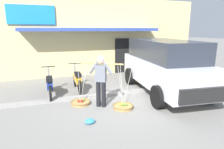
{
  "coord_description": "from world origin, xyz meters",
  "views": [
    {
      "loc": [
        -2.19,
        -6.08,
        2.5
      ],
      "look_at": [
        0.12,
        0.6,
        0.85
      ],
      "focal_mm": 30.96,
      "sensor_mm": 36.0,
      "label": 1
    }
  ],
  "objects_px": {
    "motorcycle_nearest_shop": "(50,85)",
    "motorcycle_second_in_row": "(77,80)",
    "fruit_vendor": "(101,78)",
    "parked_truck": "(164,65)",
    "wooden_crate": "(134,79)",
    "plastic_litter_bag": "(90,121)",
    "fruit_basket_right_side": "(123,106)",
    "fruit_basket_left_side": "(81,102)"
  },
  "relations": [
    {
      "from": "parked_truck",
      "to": "wooden_crate",
      "type": "height_order",
      "value": "parked_truck"
    },
    {
      "from": "fruit_vendor",
      "to": "wooden_crate",
      "type": "xyz_separation_m",
      "value": [
        2.32,
        2.37,
        -0.82
      ]
    },
    {
      "from": "wooden_crate",
      "to": "fruit_basket_left_side",
      "type": "bearing_deg",
      "value": -146.17
    },
    {
      "from": "motorcycle_second_in_row",
      "to": "wooden_crate",
      "type": "xyz_separation_m",
      "value": [
        2.78,
        0.38,
        -0.29
      ]
    },
    {
      "from": "fruit_basket_left_side",
      "to": "plastic_litter_bag",
      "type": "xyz_separation_m",
      "value": [
        -0.01,
        -1.47,
        -0.0
      ]
    },
    {
      "from": "fruit_basket_left_side",
      "to": "parked_truck",
      "type": "bearing_deg",
      "value": 4.2
    },
    {
      "from": "motorcycle_nearest_shop",
      "to": "motorcycle_second_in_row",
      "type": "distance_m",
      "value": 1.17
    },
    {
      "from": "plastic_litter_bag",
      "to": "wooden_crate",
      "type": "xyz_separation_m",
      "value": [
        2.95,
        3.44,
        0.09
      ]
    },
    {
      "from": "fruit_basket_right_side",
      "to": "plastic_litter_bag",
      "type": "height_order",
      "value": "fruit_basket_right_side"
    },
    {
      "from": "fruit_vendor",
      "to": "motorcycle_nearest_shop",
      "type": "height_order",
      "value": "fruit_vendor"
    },
    {
      "from": "fruit_vendor",
      "to": "motorcycle_nearest_shop",
      "type": "bearing_deg",
      "value": 134.46
    },
    {
      "from": "fruit_basket_left_side",
      "to": "motorcycle_second_in_row",
      "type": "distance_m",
      "value": 1.64
    },
    {
      "from": "parked_truck",
      "to": "fruit_basket_left_side",
      "type": "bearing_deg",
      "value": -175.8
    },
    {
      "from": "parked_truck",
      "to": "wooden_crate",
      "type": "distance_m",
      "value": 2.03
    },
    {
      "from": "parked_truck",
      "to": "fruit_vendor",
      "type": "bearing_deg",
      "value": -166.99
    },
    {
      "from": "motorcycle_nearest_shop",
      "to": "parked_truck",
      "type": "distance_m",
      "value": 4.54
    },
    {
      "from": "plastic_litter_bag",
      "to": "motorcycle_nearest_shop",
      "type": "bearing_deg",
      "value": 109.43
    },
    {
      "from": "motorcycle_second_in_row",
      "to": "plastic_litter_bag",
      "type": "bearing_deg",
      "value": -93.03
    },
    {
      "from": "fruit_basket_right_side",
      "to": "plastic_litter_bag",
      "type": "bearing_deg",
      "value": -151.67
    },
    {
      "from": "fruit_basket_right_side",
      "to": "motorcycle_second_in_row",
      "type": "height_order",
      "value": "fruit_basket_right_side"
    },
    {
      "from": "parked_truck",
      "to": "wooden_crate",
      "type": "relative_size",
      "value": 11.29
    },
    {
      "from": "fruit_basket_left_side",
      "to": "plastic_litter_bag",
      "type": "relative_size",
      "value": 5.18
    },
    {
      "from": "motorcycle_nearest_shop",
      "to": "motorcycle_second_in_row",
      "type": "bearing_deg",
      "value": 19.4
    },
    {
      "from": "motorcycle_nearest_shop",
      "to": "parked_truck",
      "type": "bearing_deg",
      "value": -12.24
    },
    {
      "from": "fruit_basket_left_side",
      "to": "motorcycle_second_in_row",
      "type": "xyz_separation_m",
      "value": [
        0.16,
        1.59,
        0.38
      ]
    },
    {
      "from": "motorcycle_nearest_shop",
      "to": "plastic_litter_bag",
      "type": "height_order",
      "value": "motorcycle_nearest_shop"
    },
    {
      "from": "fruit_basket_right_side",
      "to": "wooden_crate",
      "type": "xyz_separation_m",
      "value": [
        1.69,
        2.77,
        0.09
      ]
    },
    {
      "from": "fruit_vendor",
      "to": "motorcycle_nearest_shop",
      "type": "relative_size",
      "value": 0.93
    },
    {
      "from": "fruit_basket_left_side",
      "to": "parked_truck",
      "type": "relative_size",
      "value": 0.29
    },
    {
      "from": "parked_truck",
      "to": "plastic_litter_bag",
      "type": "bearing_deg",
      "value": -153.42
    },
    {
      "from": "plastic_litter_bag",
      "to": "fruit_vendor",
      "type": "bearing_deg",
      "value": 59.65
    },
    {
      "from": "motorcycle_nearest_shop",
      "to": "motorcycle_second_in_row",
      "type": "height_order",
      "value": "same"
    },
    {
      "from": "motorcycle_second_in_row",
      "to": "motorcycle_nearest_shop",
      "type": "bearing_deg",
      "value": -160.6
    },
    {
      "from": "motorcycle_second_in_row",
      "to": "wooden_crate",
      "type": "bearing_deg",
      "value": 7.71
    },
    {
      "from": "motorcycle_second_in_row",
      "to": "parked_truck",
      "type": "relative_size",
      "value": 0.37
    },
    {
      "from": "motorcycle_nearest_shop",
      "to": "parked_truck",
      "type": "xyz_separation_m",
      "value": [
        4.39,
        -0.95,
        0.68
      ]
    },
    {
      "from": "motorcycle_second_in_row",
      "to": "wooden_crate",
      "type": "relative_size",
      "value": 4.14
    },
    {
      "from": "fruit_basket_left_side",
      "to": "plastic_litter_bag",
      "type": "distance_m",
      "value": 1.47
    },
    {
      "from": "motorcycle_nearest_shop",
      "to": "fruit_basket_left_side",
      "type": "bearing_deg",
      "value": -51.69
    },
    {
      "from": "fruit_basket_right_side",
      "to": "motorcycle_nearest_shop",
      "type": "bearing_deg",
      "value": 137.68
    },
    {
      "from": "parked_truck",
      "to": "fruit_basket_right_side",
      "type": "bearing_deg",
      "value": -154.44
    },
    {
      "from": "fruit_vendor",
      "to": "wooden_crate",
      "type": "bearing_deg",
      "value": 45.61
    }
  ]
}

